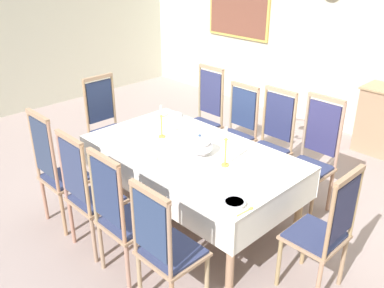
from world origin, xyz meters
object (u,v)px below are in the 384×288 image
Objects in this scene: chair_south_a at (59,169)px; spoon_primary at (249,210)px; chair_south_c at (122,215)px; chair_head_east at (324,231)px; bowl_near_left at (234,203)px; bowl_near_right at (175,115)px; chair_head_west at (107,124)px; framed_painting at (239,2)px; chair_south_b at (89,192)px; chair_north_d at (313,156)px; chair_south_d at (165,247)px; candlestick_east at (226,150)px; spoon_secondary at (170,113)px; soup_tureen at (200,145)px; candlestick_west at (161,125)px; dining_table at (191,157)px; chair_north_b at (236,131)px; chair_north_c at (270,142)px; chair_north_a at (204,116)px; bowl_far_left at (148,158)px.

spoon_primary is at bearing 18.11° from chair_south_a.
chair_south_c is (1.03, 0.00, -0.01)m from chair_south_a.
chair_head_east is 6.38× the size of bowl_near_left.
bowl_near_left is at bearing -28.48° from bowl_near_right.
chair_head_west is 1.04× the size of chair_head_east.
spoon_primary is 0.14× the size of framed_painting.
chair_south_b is 2.26m from chair_north_d.
candlestick_east reaches higher than chair_south_d.
spoon_secondary is at bearing 126.27° from chair_south_c.
chair_head_west is 2.44m from bowl_near_left.
chair_south_c is 1.04m from soup_tureen.
chair_south_a is at bearing -109.92° from candlestick_west.
dining_table is 0.92m from bowl_near_right.
chair_north_d reaches higher than chair_north_b.
chair_north_b is 2.25m from chair_south_d.
candlestick_west is at bearing 180.00° from candlestick_east.
bowl_near_right is at bearing 27.23° from chair_north_c.
chair_north_a is 6.93× the size of spoon_primary.
dining_table is 1.80× the size of chair_south_c.
candlestick_west is at bearing -180.00° from soup_tureen.
soup_tureen is 1.13m from spoon_secondary.
chair_south_d is 2.25m from spoon_secondary.
bowl_near_right is at bearing -22.95° from spoon_secondary.
soup_tureen is 1.46× the size of spoon_secondary.
chair_head_west is 1.60m from soup_tureen.
chair_south_d reaches higher than soup_tureen.
chair_south_a is 6.88× the size of spoon_primary.
chair_north_d is 3.22× the size of candlestick_east.
spoon_primary is at bearing 132.99° from chair_north_b.
candlestick_west is (0.36, 1.01, 0.29)m from chair_south_a.
chair_north_a is 3.22× the size of candlestick_east.
chair_south_a is at bearing -161.49° from bowl_near_left.
spoon_secondary is (-0.08, 1.52, 0.15)m from chair_south_a.
chair_head_east is at bearing 140.98° from chair_north_c.
bowl_near_right is 0.12× the size of framed_painting.
spoon_primary is 1.01× the size of spoon_secondary.
bowl_near_right is at bearing 135.82° from chair_south_d.
chair_north_c is at bearing 56.34° from candlestick_west.
chair_south_c is 0.96× the size of chair_north_d.
chair_head_east is at bearing -22.44° from spoon_secondary.
bowl_far_left is (0.31, -0.43, -0.12)m from candlestick_west.
chair_south_d reaches higher than spoon_primary.
chair_head_west is 2.55m from spoon_primary.
bowl_far_left is at bearing -143.28° from candlestick_east.
chair_south_d is at bearing 0.21° from chair_south_a.
candlestick_west is at bearing -180.00° from dining_table.
candlestick_east is (-0.32, 1.00, 0.33)m from chair_south_d.
chair_north_a reaches higher than bowl_near_left.
spoon_primary reaches higher than dining_table.
bowl_far_left is (-0.36, 0.57, 0.18)m from chair_south_c.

